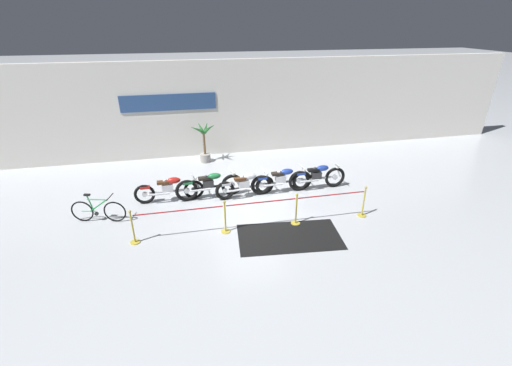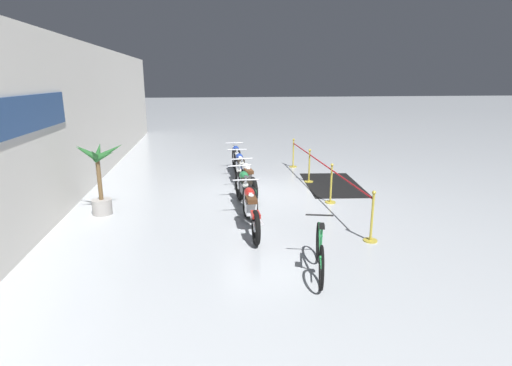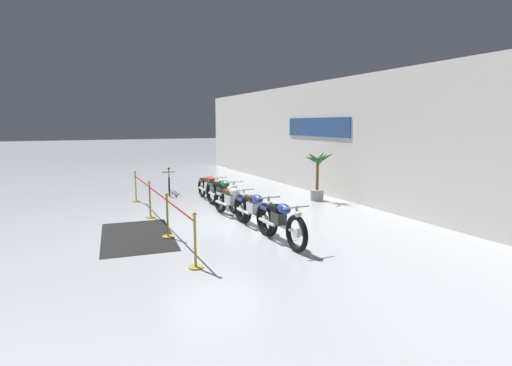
{
  "view_description": "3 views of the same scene",
  "coord_description": "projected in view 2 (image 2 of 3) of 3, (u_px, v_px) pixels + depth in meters",
  "views": [
    {
      "loc": [
        -1.97,
        -10.15,
        5.73
      ],
      "look_at": [
        0.25,
        0.22,
        0.64
      ],
      "focal_mm": 24.0,
      "sensor_mm": 36.0,
      "label": 1
    },
    {
      "loc": [
        -10.73,
        1.69,
        3.17
      ],
      "look_at": [
        -1.36,
        0.44,
        0.68
      ],
      "focal_mm": 28.0,
      "sensor_mm": 36.0,
      "label": 2
    },
    {
      "loc": [
        10.23,
        -3.58,
        2.64
      ],
      "look_at": [
        -0.29,
        1.38,
        0.91
      ],
      "focal_mm": 28.0,
      "sensor_mm": 36.0,
      "label": 3
    }
  ],
  "objects": [
    {
      "name": "motorcycle_blue_4",
      "position": [
        236.0,
        159.0,
        13.66
      ],
      "size": [
        2.21,
        0.62,
        0.97
      ],
      "color": "black",
      "rests_on": "ground"
    },
    {
      "name": "potted_palm_left_of_row",
      "position": [
        99.0,
        178.0,
        9.4
      ],
      "size": [
        1.11,
        1.14,
        1.76
      ],
      "color": "gray",
      "rests_on": "ground"
    },
    {
      "name": "motorcycle_green_1",
      "position": [
        245.0,
        190.0,
        9.86
      ],
      "size": [
        2.4,
        0.62,
        0.97
      ],
      "color": "black",
      "rests_on": "ground"
    },
    {
      "name": "stanchion_far_right",
      "position": [
        293.0,
        157.0,
        14.64
      ],
      "size": [
        0.28,
        0.28,
        1.05
      ],
      "color": "gold",
      "rests_on": "ground"
    },
    {
      "name": "back_wall",
      "position": [
        66.0,
        122.0,
        10.11
      ],
      "size": [
        28.0,
        0.29,
        4.2
      ],
      "color": "silver",
      "rests_on": "ground"
    },
    {
      "name": "motorcycle_blue_3",
      "position": [
        240.0,
        168.0,
        12.36
      ],
      "size": [
        2.31,
        0.62,
        0.95
      ],
      "color": "black",
      "rests_on": "ground"
    },
    {
      "name": "stanchion_far_left",
      "position": [
        336.0,
        180.0,
        10.0
      ],
      "size": [
        7.1,
        0.28,
        1.05
      ],
      "color": "gold",
      "rests_on": "ground"
    },
    {
      "name": "stanchion_mid_left",
      "position": [
        331.0,
        190.0,
        10.41
      ],
      "size": [
        0.28,
        0.28,
        1.05
      ],
      "color": "gold",
      "rests_on": "ground"
    },
    {
      "name": "bicycle",
      "position": [
        320.0,
        252.0,
        6.61
      ],
      "size": [
        1.68,
        0.56,
        0.95
      ],
      "color": "black",
      "rests_on": "ground"
    },
    {
      "name": "floor_banner",
      "position": [
        332.0,
        184.0,
        12.29
      ],
      "size": [
        3.12,
        1.89,
        0.01
      ],
      "primitive_type": "cube",
      "rotation": [
        0.0,
        0.0,
        -0.1
      ],
      "color": "black",
      "rests_on": "ground"
    },
    {
      "name": "ground_plane",
      "position": [
        265.0,
        194.0,
        11.31
      ],
      "size": [
        120.0,
        120.0,
        0.0
      ],
      "primitive_type": "plane",
      "color": "#B2B7BC"
    },
    {
      "name": "stanchion_mid_right",
      "position": [
        309.0,
        171.0,
        12.5
      ],
      "size": [
        0.28,
        0.28,
        1.05
      ],
      "color": "gold",
      "rests_on": "ground"
    },
    {
      "name": "motorcycle_red_0",
      "position": [
        250.0,
        209.0,
        8.53
      ],
      "size": [
        2.37,
        0.62,
        0.93
      ],
      "color": "black",
      "rests_on": "ground"
    },
    {
      "name": "motorcycle_silver_2",
      "position": [
        247.0,
        179.0,
        11.07
      ],
      "size": [
        2.16,
        0.62,
        0.93
      ],
      "color": "black",
      "rests_on": "ground"
    }
  ]
}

